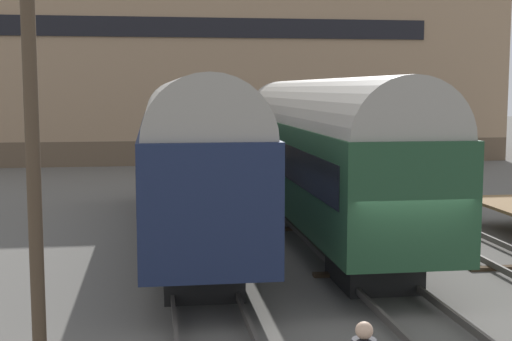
# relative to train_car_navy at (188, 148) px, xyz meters

# --- Properties ---
(ground_plane) EXTENTS (200.00, 200.00, 0.00)m
(ground_plane) POSITION_rel_train_car_navy_xyz_m (4.19, -8.00, -2.90)
(ground_plane) COLOR #56544F
(track_left) EXTENTS (2.60, 60.00, 0.26)m
(track_left) POSITION_rel_train_car_navy_xyz_m (0.00, -8.00, -2.76)
(track_left) COLOR #4C4742
(track_left) RESTS_ON ground
(track_middle) EXTENTS (2.60, 60.00, 0.26)m
(track_middle) POSITION_rel_train_car_navy_xyz_m (4.19, -8.00, -2.76)
(track_middle) COLOR #4C4742
(track_middle) RESTS_ON ground
(train_car_navy) EXTENTS (2.87, 17.75, 5.08)m
(train_car_navy) POSITION_rel_train_car_navy_xyz_m (0.00, 0.00, 0.00)
(train_car_navy) COLOR black
(train_car_navy) RESTS_ON ground
(train_car_green) EXTENTS (2.90, 15.84, 5.05)m
(train_car_green) POSITION_rel_train_car_navy_xyz_m (4.19, -0.64, -0.03)
(train_car_green) COLOR black
(train_car_green) RESTS_ON ground
(utility_pole) EXTENTS (1.80, 0.24, 8.33)m
(utility_pole) POSITION_rel_train_car_navy_xyz_m (-3.07, -10.02, 1.42)
(utility_pole) COLOR #473828
(utility_pole) RESTS_ON ground
(warehouse_building) EXTENTS (39.52, 12.37, 15.35)m
(warehouse_building) POSITION_rel_train_car_navy_xyz_m (2.29, 28.03, 4.77)
(warehouse_building) COLOR brown
(warehouse_building) RESTS_ON ground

